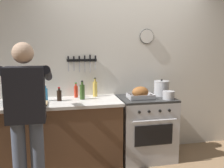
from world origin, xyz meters
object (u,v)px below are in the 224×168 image
(bottle_hot_sauce, at_px, (76,91))
(bottle_wine_red, at_px, (21,91))
(stove, at_px, (146,128))
(person_cook, at_px, (27,112))
(bottle_olive_oil, at_px, (82,92))
(saucepan, at_px, (168,95))
(roasting_pan, at_px, (140,93))
(bottle_soy_sauce, at_px, (59,95))
(bottle_dish_soap, at_px, (45,94))
(bottle_cooking_oil, at_px, (95,89))
(stock_pot, at_px, (161,88))
(cutting_board, at_px, (33,104))

(bottle_hot_sauce, height_order, bottle_wine_red, bottle_wine_red)
(stove, bearing_deg, bottle_wine_red, 176.13)
(person_cook, height_order, bottle_olive_oil, person_cook)
(saucepan, relative_size, bottle_hot_sauce, 0.75)
(stove, distance_m, roasting_pan, 0.54)
(bottle_soy_sauce, bearing_deg, bottle_dish_soap, 172.78)
(stove, distance_m, bottle_dish_soap, 1.50)
(roasting_pan, xyz_separation_m, bottle_cooking_oil, (-0.60, 0.28, 0.04))
(bottle_hot_sauce, xyz_separation_m, bottle_cooking_oil, (0.27, 0.01, 0.03))
(stock_pot, bearing_deg, bottle_olive_oil, -179.43)
(roasting_pan, xyz_separation_m, bottle_dish_soap, (-1.28, 0.12, 0.02))
(bottle_olive_oil, distance_m, bottle_wine_red, 0.80)
(saucepan, xyz_separation_m, bottle_wine_red, (-1.96, 0.30, 0.07))
(bottle_soy_sauce, bearing_deg, bottle_cooking_oil, 20.05)
(roasting_pan, distance_m, bottle_olive_oil, 0.81)
(saucepan, relative_size, bottle_olive_oil, 0.61)
(saucepan, bearing_deg, roasting_pan, 160.18)
(bottle_olive_oil, xyz_separation_m, bottle_cooking_oil, (0.20, 0.16, 0.01))
(person_cook, bearing_deg, saucepan, -71.18)
(bottle_olive_oil, height_order, bottle_wine_red, bottle_wine_red)
(bottle_dish_soap, height_order, bottle_soy_sauce, bottle_dish_soap)
(roasting_pan, distance_m, bottle_soy_sauce, 1.11)
(stove, distance_m, saucepan, 0.60)
(stock_pot, height_order, bottle_soy_sauce, stock_pot)
(person_cook, distance_m, roasting_pan, 1.56)
(stove, height_order, bottle_dish_soap, bottle_dish_soap)
(person_cook, xyz_separation_m, bottle_cooking_oil, (0.84, 0.90, 0.06))
(bottle_olive_oil, bearing_deg, bottle_dish_soap, -179.22)
(bottle_cooking_oil, bearing_deg, roasting_pan, -25.09)
(stove, distance_m, cutting_board, 1.61)
(roasting_pan, relative_size, saucepan, 2.22)
(person_cook, distance_m, bottle_cooking_oil, 1.23)
(person_cook, relative_size, bottle_cooking_oil, 6.06)
(bottle_hot_sauce, height_order, bottle_soy_sauce, bottle_hot_sauce)
(stove, xyz_separation_m, person_cook, (-1.54, -0.67, 0.50))
(saucepan, bearing_deg, stock_pot, 87.67)
(saucepan, distance_m, bottle_olive_oil, 1.18)
(saucepan, relative_size, bottle_cooking_oil, 0.58)
(cutting_board, height_order, bottle_olive_oil, bottle_olive_oil)
(bottle_olive_oil, height_order, bottle_soy_sauce, bottle_olive_oil)
(stove, distance_m, bottle_olive_oil, 1.06)
(cutting_board, relative_size, bottle_olive_oil, 1.39)
(saucepan, relative_size, bottle_soy_sauce, 0.86)
(saucepan, bearing_deg, bottle_soy_sauce, 171.35)
(person_cook, relative_size, stock_pot, 6.72)
(stove, bearing_deg, person_cook, -156.43)
(stock_pot, height_order, bottle_cooking_oil, bottle_cooking_oil)
(person_cook, xyz_separation_m, roasting_pan, (1.43, 0.62, 0.02))
(roasting_pan, xyz_separation_m, bottle_hot_sauce, (-0.87, 0.27, 0.01))
(cutting_board, distance_m, bottle_hot_sauce, 0.66)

